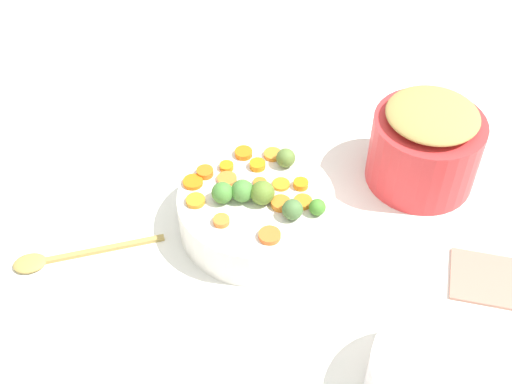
# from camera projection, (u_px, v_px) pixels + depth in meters

# --- Properties ---
(tabletop) EXTENTS (2.40, 2.40, 0.02)m
(tabletop) POSITION_uv_depth(u_px,v_px,m) (256.00, 225.00, 1.27)
(tabletop) COLOR white
(tabletop) RESTS_ON ground
(serving_bowl_carrots) EXTENTS (0.28, 0.28, 0.08)m
(serving_bowl_carrots) POSITION_uv_depth(u_px,v_px,m) (256.00, 211.00, 1.23)
(serving_bowl_carrots) COLOR white
(serving_bowl_carrots) RESTS_ON tabletop
(metal_pot) EXTENTS (0.21, 0.21, 0.14)m
(metal_pot) POSITION_uv_depth(u_px,v_px,m) (424.00, 150.00, 1.30)
(metal_pot) COLOR red
(metal_pot) RESTS_ON tabletop
(stuffing_mound) EXTENTS (0.17, 0.17, 0.03)m
(stuffing_mound) POSITION_uv_depth(u_px,v_px,m) (433.00, 115.00, 1.23)
(stuffing_mound) COLOR tan
(stuffing_mound) RESTS_ON metal_pot
(carrot_slice_0) EXTENTS (0.05, 0.05, 0.01)m
(carrot_slice_0) POSITION_uv_depth(u_px,v_px,m) (193.00, 182.00, 1.22)
(carrot_slice_0) COLOR orange
(carrot_slice_0) RESTS_ON serving_bowl_carrots
(carrot_slice_1) EXTENTS (0.03, 0.03, 0.01)m
(carrot_slice_1) POSITION_uv_depth(u_px,v_px,m) (258.00, 165.00, 1.25)
(carrot_slice_1) COLOR orange
(carrot_slice_1) RESTS_ON serving_bowl_carrots
(carrot_slice_2) EXTENTS (0.04, 0.04, 0.01)m
(carrot_slice_2) POSITION_uv_depth(u_px,v_px,m) (196.00, 201.00, 1.19)
(carrot_slice_2) COLOR orange
(carrot_slice_2) RESTS_ON serving_bowl_carrots
(carrot_slice_3) EXTENTS (0.04, 0.04, 0.01)m
(carrot_slice_3) POSITION_uv_depth(u_px,v_px,m) (303.00, 202.00, 1.18)
(carrot_slice_3) COLOR orange
(carrot_slice_3) RESTS_ON serving_bowl_carrots
(carrot_slice_4) EXTENTS (0.04, 0.04, 0.01)m
(carrot_slice_4) POSITION_uv_depth(u_px,v_px,m) (227.00, 179.00, 1.23)
(carrot_slice_4) COLOR orange
(carrot_slice_4) RESTS_ON serving_bowl_carrots
(carrot_slice_5) EXTENTS (0.05, 0.05, 0.01)m
(carrot_slice_5) POSITION_uv_depth(u_px,v_px,m) (273.00, 154.00, 1.27)
(carrot_slice_5) COLOR orange
(carrot_slice_5) RESTS_ON serving_bowl_carrots
(carrot_slice_6) EXTENTS (0.03, 0.03, 0.01)m
(carrot_slice_6) POSITION_uv_depth(u_px,v_px,m) (260.00, 183.00, 1.22)
(carrot_slice_6) COLOR orange
(carrot_slice_6) RESTS_ON serving_bowl_carrots
(carrot_slice_7) EXTENTS (0.04, 0.04, 0.01)m
(carrot_slice_7) POSITION_uv_depth(u_px,v_px,m) (227.00, 166.00, 1.25)
(carrot_slice_7) COLOR orange
(carrot_slice_7) RESTS_ON serving_bowl_carrots
(carrot_slice_8) EXTENTS (0.04, 0.04, 0.01)m
(carrot_slice_8) POSITION_uv_depth(u_px,v_px,m) (282.00, 202.00, 1.18)
(carrot_slice_8) COLOR orange
(carrot_slice_8) RESTS_ON serving_bowl_carrots
(carrot_slice_9) EXTENTS (0.04, 0.04, 0.01)m
(carrot_slice_9) POSITION_uv_depth(u_px,v_px,m) (223.00, 222.00, 1.15)
(carrot_slice_9) COLOR orange
(carrot_slice_9) RESTS_ON serving_bowl_carrots
(carrot_slice_10) EXTENTS (0.05, 0.05, 0.01)m
(carrot_slice_10) POSITION_uv_depth(u_px,v_px,m) (270.00, 235.00, 1.13)
(carrot_slice_10) COLOR orange
(carrot_slice_10) RESTS_ON serving_bowl_carrots
(carrot_slice_11) EXTENTS (0.04, 0.04, 0.01)m
(carrot_slice_11) POSITION_uv_depth(u_px,v_px,m) (281.00, 184.00, 1.22)
(carrot_slice_11) COLOR orange
(carrot_slice_11) RESTS_ON serving_bowl_carrots
(carrot_slice_12) EXTENTS (0.03, 0.03, 0.01)m
(carrot_slice_12) POSITION_uv_depth(u_px,v_px,m) (301.00, 184.00, 1.21)
(carrot_slice_12) COLOR orange
(carrot_slice_12) RESTS_ON serving_bowl_carrots
(carrot_slice_13) EXTENTS (0.04, 0.04, 0.01)m
(carrot_slice_13) POSITION_uv_depth(u_px,v_px,m) (244.00, 153.00, 1.27)
(carrot_slice_13) COLOR orange
(carrot_slice_13) RESTS_ON serving_bowl_carrots
(carrot_slice_14) EXTENTS (0.04, 0.04, 0.01)m
(carrot_slice_14) POSITION_uv_depth(u_px,v_px,m) (205.00, 172.00, 1.23)
(carrot_slice_14) COLOR orange
(carrot_slice_14) RESTS_ON serving_bowl_carrots
(brussels_sprout_0) EXTENTS (0.04, 0.04, 0.04)m
(brussels_sprout_0) POSITION_uv_depth(u_px,v_px,m) (292.00, 209.00, 1.15)
(brussels_sprout_0) COLOR #4B743C
(brussels_sprout_0) RESTS_ON serving_bowl_carrots
(brussels_sprout_1) EXTENTS (0.04, 0.04, 0.04)m
(brussels_sprout_1) POSITION_uv_depth(u_px,v_px,m) (222.00, 193.00, 1.18)
(brussels_sprout_1) COLOR #488534
(brussels_sprout_1) RESTS_ON serving_bowl_carrots
(brussels_sprout_2) EXTENTS (0.04, 0.04, 0.04)m
(brussels_sprout_2) POSITION_uv_depth(u_px,v_px,m) (242.00, 191.00, 1.18)
(brussels_sprout_2) COLOR #4A8638
(brussels_sprout_2) RESTS_ON serving_bowl_carrots
(brussels_sprout_3) EXTENTS (0.04, 0.04, 0.04)m
(brussels_sprout_3) POSITION_uv_depth(u_px,v_px,m) (262.00, 193.00, 1.18)
(brussels_sprout_3) COLOR olive
(brussels_sprout_3) RESTS_ON serving_bowl_carrots
(brussels_sprout_4) EXTENTS (0.04, 0.04, 0.04)m
(brussels_sprout_4) POSITION_uv_depth(u_px,v_px,m) (285.00, 158.00, 1.24)
(brussels_sprout_4) COLOR #5C7A35
(brussels_sprout_4) RESTS_ON serving_bowl_carrots
(brussels_sprout_5) EXTENTS (0.03, 0.03, 0.03)m
(brussels_sprout_5) POSITION_uv_depth(u_px,v_px,m) (317.00, 207.00, 1.16)
(brussels_sprout_5) COLOR #47882C
(brussels_sprout_5) RESTS_ON serving_bowl_carrots
(wooden_spoon) EXTENTS (0.18, 0.23, 0.01)m
(wooden_spoon) POSITION_uv_depth(u_px,v_px,m) (57.00, 258.00, 1.20)
(wooden_spoon) COLOR #AB8F49
(wooden_spoon) RESTS_ON tabletop
(dish_towel) EXTENTS (0.22, 0.18, 0.01)m
(dish_towel) POSITION_uv_depth(u_px,v_px,m) (506.00, 282.00, 1.17)
(dish_towel) COLOR #AA7967
(dish_towel) RESTS_ON tabletop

